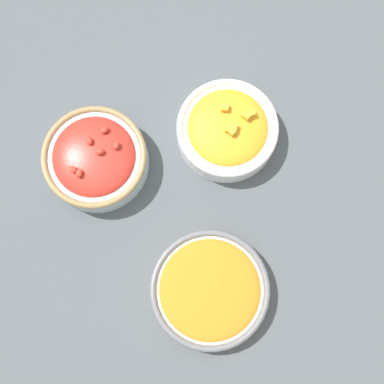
% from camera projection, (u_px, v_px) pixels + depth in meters
% --- Properties ---
extents(ground_plane, '(3.00, 3.00, 0.00)m').
position_uv_depth(ground_plane, '(192.00, 195.00, 1.01)').
color(ground_plane, '#4C5156').
extents(bowl_carrots, '(0.21, 0.21, 0.05)m').
position_uv_depth(bowl_carrots, '(210.00, 290.00, 0.95)').
color(bowl_carrots, beige).
rests_on(bowl_carrots, ground_plane).
extents(bowl_cherry_tomatoes, '(0.19, 0.19, 0.08)m').
position_uv_depth(bowl_cherry_tomatoes, '(95.00, 159.00, 0.99)').
color(bowl_cherry_tomatoes, '#B2C1CC').
rests_on(bowl_cherry_tomatoes, ground_plane).
extents(bowl_squash, '(0.19, 0.19, 0.08)m').
position_uv_depth(bowl_squash, '(227.00, 130.00, 1.00)').
color(bowl_squash, white).
rests_on(bowl_squash, ground_plane).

